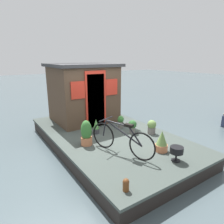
{
  "coord_description": "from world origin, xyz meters",
  "views": [
    {
      "loc": [
        -4.72,
        3.01,
        2.58
      ],
      "look_at": [
        -0.2,
        0.0,
        1.11
      ],
      "focal_mm": 32.03,
      "sensor_mm": 36.0,
      "label": 1
    }
  ],
  "objects": [
    {
      "name": "potted_plant_fern",
      "position": [
        -1.71,
        -0.42,
        0.65
      ],
      "size": [
        0.3,
        0.3,
        0.51
      ],
      "color": "#C6754C",
      "rests_on": "houseboat_deck"
    },
    {
      "name": "mooring_bollard",
      "position": [
        -2.42,
        1.2,
        0.53
      ],
      "size": [
        0.12,
        0.12,
        0.23
      ],
      "color": "brown",
      "rests_on": "houseboat_deck"
    },
    {
      "name": "potted_plant_lavender",
      "position": [
        0.17,
        -0.58,
        0.62
      ],
      "size": [
        0.2,
        0.2,
        0.4
      ],
      "color": "slate",
      "rests_on": "houseboat_deck"
    },
    {
      "name": "potted_plant_basil",
      "position": [
        -0.74,
        -1.04,
        0.63
      ],
      "size": [
        0.26,
        0.26,
        0.42
      ],
      "color": "slate",
      "rests_on": "houseboat_deck"
    },
    {
      "name": "potted_plant_succulent",
      "position": [
        -0.38,
        -0.6,
        0.64
      ],
      "size": [
        0.25,
        0.25,
        0.4
      ],
      "color": "slate",
      "rests_on": "houseboat_deck"
    },
    {
      "name": "houseboat_cabin",
      "position": [
        1.63,
        0.0,
        1.41
      ],
      "size": [
        2.0,
        2.19,
        1.99
      ],
      "color": "#4C3828",
      "rests_on": "houseboat_deck"
    },
    {
      "name": "potted_plant_thyme",
      "position": [
        0.19,
        0.31,
        0.62
      ],
      "size": [
        0.19,
        0.19,
        0.44
      ],
      "color": "#38383D",
      "rests_on": "houseboat_deck"
    },
    {
      "name": "charcoal_grill",
      "position": [
        -2.22,
        -0.33,
        0.65
      ],
      "size": [
        0.29,
        0.29,
        0.33
      ],
      "color": "black",
      "rests_on": "houseboat_deck"
    },
    {
      "name": "houseboat_deck",
      "position": [
        0.0,
        0.0,
        0.21
      ],
      "size": [
        5.48,
        3.1,
        0.41
      ],
      "color": "#424C47",
      "rests_on": "ground_plane"
    },
    {
      "name": "ground_plane",
      "position": [
        0.0,
        0.0,
        0.0
      ],
      "size": [
        60.0,
        60.0,
        0.0
      ],
      "primitive_type": "plane",
      "color": "#4C5B60"
    },
    {
      "name": "potted_plant_geranium",
      "position": [
        -0.38,
        0.91,
        0.72
      ],
      "size": [
        0.29,
        0.29,
        0.66
      ],
      "color": "#C6754C",
      "rests_on": "houseboat_deck"
    },
    {
      "name": "bicycle",
      "position": [
        -1.27,
        0.45,
        0.77
      ],
      "size": [
        1.63,
        0.7,
        0.78
      ],
      "color": "black",
      "rests_on": "houseboat_deck"
    }
  ]
}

